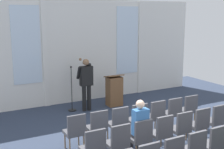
# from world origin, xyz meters

# --- Properties ---
(rear_partition) EXTENTS (9.93, 0.14, 3.78)m
(rear_partition) POSITION_xyz_m (0.02, 5.18, 1.91)
(rear_partition) COLOR silver
(rear_partition) RESTS_ON ground
(speaker) EXTENTS (0.51, 0.69, 1.79)m
(speaker) POSITION_xyz_m (-0.31, 3.97, 1.04)
(speaker) COLOR black
(speaker) RESTS_ON ground
(mic_stand) EXTENTS (0.28, 0.28, 1.55)m
(mic_stand) POSITION_xyz_m (-0.76, 4.18, 0.34)
(mic_stand) COLOR black
(mic_stand) RESTS_ON ground
(lectern) EXTENTS (0.60, 0.48, 1.16)m
(lectern) POSITION_xyz_m (0.80, 4.03, 0.55)
(lectern) COLOR brown
(lectern) RESTS_ON ground
(chair_r0_c0) EXTENTS (0.46, 0.44, 0.94)m
(chair_r0_c0) POSITION_xyz_m (-1.78, 1.25, 0.53)
(chair_r0_c0) COLOR olive
(chair_r0_c0) RESTS_ON ground
(chair_r0_c1) EXTENTS (0.46, 0.44, 0.94)m
(chair_r0_c1) POSITION_xyz_m (-1.19, 1.25, 0.53)
(chair_r0_c1) COLOR olive
(chair_r0_c1) RESTS_ON ground
(chair_r0_c2) EXTENTS (0.46, 0.44, 0.94)m
(chair_r0_c2) POSITION_xyz_m (-0.59, 1.25, 0.53)
(chair_r0_c2) COLOR olive
(chair_r0_c2) RESTS_ON ground
(chair_r0_c3) EXTENTS (0.46, 0.44, 0.94)m
(chair_r0_c3) POSITION_xyz_m (0.00, 1.25, 0.53)
(chair_r0_c3) COLOR olive
(chair_r0_c3) RESTS_ON ground
(chair_r0_c4) EXTENTS (0.46, 0.44, 0.94)m
(chair_r0_c4) POSITION_xyz_m (0.59, 1.25, 0.53)
(chair_r0_c4) COLOR olive
(chair_r0_c4) RESTS_ON ground
(chair_r0_c5) EXTENTS (0.46, 0.44, 0.94)m
(chair_r0_c5) POSITION_xyz_m (1.19, 1.25, 0.53)
(chair_r0_c5) COLOR olive
(chair_r0_c5) RESTS_ON ground
(chair_r0_c6) EXTENTS (0.46, 0.44, 0.94)m
(chair_r0_c6) POSITION_xyz_m (1.78, 1.25, 0.53)
(chair_r0_c6) COLOR olive
(chair_r0_c6) RESTS_ON ground
(chair_r1_c0) EXTENTS (0.46, 0.44, 0.94)m
(chair_r1_c0) POSITION_xyz_m (-1.78, 0.20, 0.53)
(chair_r1_c0) COLOR olive
(chair_r1_c0) RESTS_ON ground
(chair_r1_c1) EXTENTS (0.46, 0.44, 0.94)m
(chair_r1_c1) POSITION_xyz_m (-1.19, 0.20, 0.53)
(chair_r1_c1) COLOR olive
(chair_r1_c1) RESTS_ON ground
(chair_r1_c2) EXTENTS (0.46, 0.44, 0.94)m
(chair_r1_c2) POSITION_xyz_m (-0.59, 0.20, 0.53)
(chair_r1_c2) COLOR olive
(chair_r1_c2) RESTS_ON ground
(audience_r1_c2) EXTENTS (0.36, 0.39, 1.37)m
(audience_r1_c2) POSITION_xyz_m (-0.59, 0.28, 0.76)
(audience_r1_c2) COLOR #2D2D33
(audience_r1_c2) RESTS_ON ground
(chair_r1_c3) EXTENTS (0.46, 0.44, 0.94)m
(chair_r1_c3) POSITION_xyz_m (0.00, 0.20, 0.53)
(chair_r1_c3) COLOR olive
(chair_r1_c3) RESTS_ON ground
(chair_r1_c4) EXTENTS (0.46, 0.44, 0.94)m
(chair_r1_c4) POSITION_xyz_m (0.59, 0.20, 0.53)
(chair_r1_c4) COLOR olive
(chair_r1_c4) RESTS_ON ground
(chair_r1_c5) EXTENTS (0.46, 0.44, 0.94)m
(chair_r1_c5) POSITION_xyz_m (1.19, 0.20, 0.53)
(chair_r1_c5) COLOR olive
(chair_r1_c5) RESTS_ON ground
(chair_r1_c6) EXTENTS (0.46, 0.44, 0.94)m
(chair_r1_c6) POSITION_xyz_m (1.78, 0.20, 0.53)
(chair_r1_c6) COLOR olive
(chair_r1_c6) RESTS_ON ground
(chair_r2_c3) EXTENTS (0.46, 0.44, 0.94)m
(chair_r2_c3) POSITION_xyz_m (0.00, -0.85, 0.53)
(chair_r2_c3) COLOR olive
(chair_r2_c3) RESTS_ON ground
(chair_r2_c4) EXTENTS (0.46, 0.44, 0.94)m
(chair_r2_c4) POSITION_xyz_m (0.59, -0.85, 0.53)
(chair_r2_c4) COLOR olive
(chair_r2_c4) RESTS_ON ground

